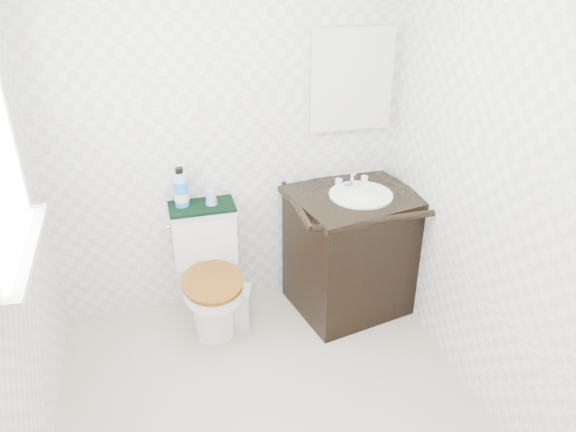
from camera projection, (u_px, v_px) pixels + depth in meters
name	position (u px, v px, depth m)	size (l,w,h in m)	color
floor	(277.00, 427.00, 2.88)	(2.40, 2.40, 0.00)	beige
wall_back	(226.00, 129.00, 3.34)	(2.40, 2.40, 0.00)	white
wall_right	(507.00, 193.00, 2.57)	(2.40, 2.40, 0.00)	white
mirror	(352.00, 80.00, 3.38)	(0.50, 0.02, 0.60)	silver
toilet	(209.00, 276.00, 3.51)	(0.41, 0.62, 0.75)	white
vanity	(351.00, 248.00, 3.61)	(0.85, 0.77, 0.92)	black
trash_bin	(236.00, 307.00, 3.54)	(0.23, 0.20, 0.28)	silver
towel	(202.00, 207.00, 3.41)	(0.40, 0.22, 0.02)	black
mouthwash_bottle	(181.00, 189.00, 3.35)	(0.09, 0.09, 0.25)	#1B84E7
cup	(211.00, 197.00, 3.40)	(0.07, 0.07, 0.09)	#88A9DF
soap_bar	(349.00, 185.00, 3.52)	(0.07, 0.05, 0.02)	#1A7B7D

